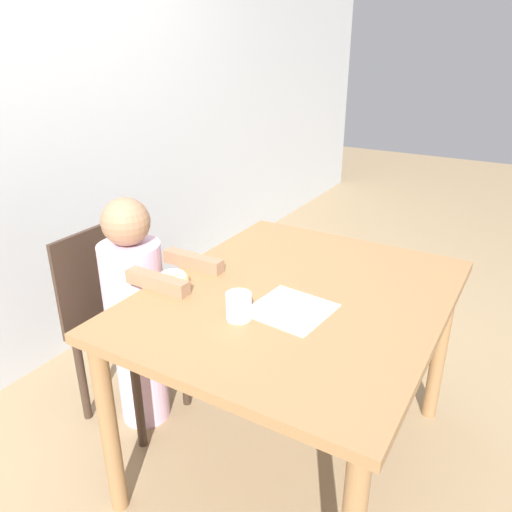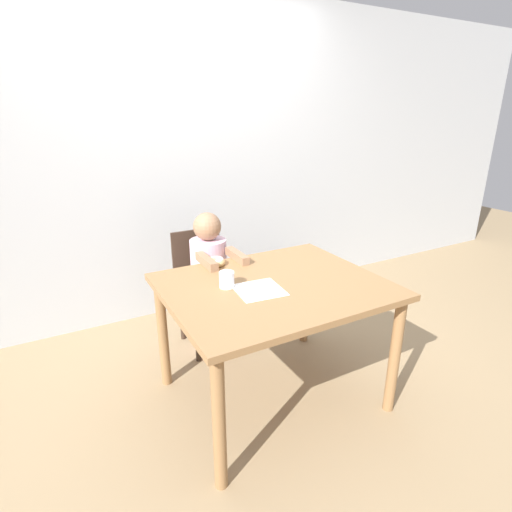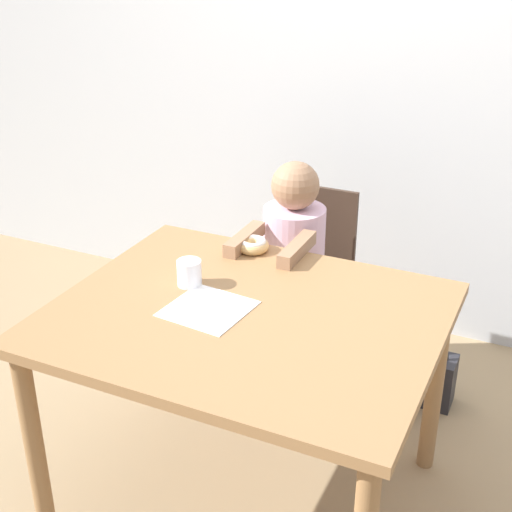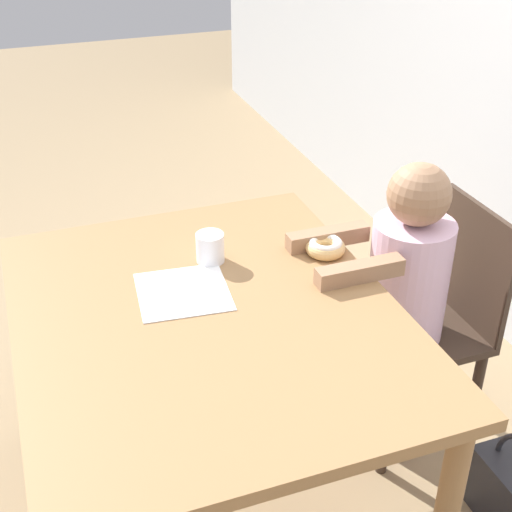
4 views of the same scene
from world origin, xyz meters
name	(u,v)px [view 3 (image 3 of 4)]	position (x,y,z in m)	size (l,w,h in m)	color
ground_plane	(247,495)	(0.00, 0.00, 0.00)	(12.00, 12.00, 0.00)	#997F5B
wall_back	(385,64)	(0.00, 1.40, 1.25)	(8.00, 0.05, 2.50)	silver
dining_table	(246,338)	(0.00, 0.00, 0.64)	(1.17, 0.96, 0.74)	olive
chair	(302,286)	(-0.11, 0.77, 0.43)	(0.36, 0.39, 0.83)	#38281E
child_figure	(292,280)	(-0.11, 0.66, 0.51)	(0.26, 0.48, 1.00)	silver
donut	(253,245)	(-0.17, 0.41, 0.76)	(0.12, 0.12, 0.05)	#DBB270
napkin	(208,309)	(-0.11, -0.03, 0.74)	(0.26, 0.26, 0.00)	white
handbag	(414,372)	(0.38, 0.80, 0.12)	(0.33, 0.13, 0.35)	#232328
cup	(189,273)	(-0.25, 0.08, 0.78)	(0.08, 0.08, 0.09)	white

